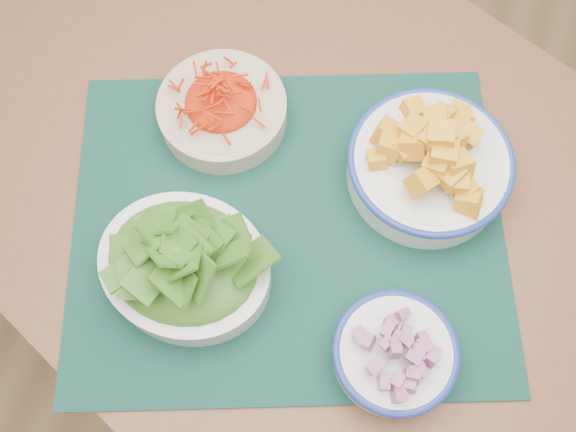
% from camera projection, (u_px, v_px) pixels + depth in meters
% --- Properties ---
extents(ground, '(4.00, 4.00, 0.00)m').
position_uv_depth(ground, '(231.00, 221.00, 1.69)').
color(ground, '#A07A4D').
rests_on(ground, ground).
extents(table, '(1.46, 1.26, 0.75)m').
position_uv_depth(table, '(312.00, 211.00, 0.99)').
color(table, brown).
rests_on(table, ground).
extents(placemat, '(0.71, 0.65, 0.00)m').
position_uv_depth(placemat, '(288.00, 225.00, 0.88)').
color(placemat, black).
rests_on(placemat, table).
extents(carrot_bowl, '(0.21, 0.21, 0.07)m').
position_uv_depth(carrot_bowl, '(222.00, 106.00, 0.91)').
color(carrot_bowl, beige).
rests_on(carrot_bowl, placemat).
extents(squash_bowl, '(0.25, 0.25, 0.11)m').
position_uv_depth(squash_bowl, '(431.00, 160.00, 0.86)').
color(squash_bowl, white).
rests_on(squash_bowl, placemat).
extents(lettuce_bowl, '(0.24, 0.21, 0.10)m').
position_uv_depth(lettuce_bowl, '(183.00, 262.00, 0.81)').
color(lettuce_bowl, white).
rests_on(lettuce_bowl, placemat).
extents(onion_bowl, '(0.16, 0.16, 0.08)m').
position_uv_depth(onion_bowl, '(395.00, 353.00, 0.77)').
color(onion_bowl, silver).
rests_on(onion_bowl, placemat).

